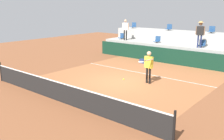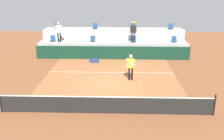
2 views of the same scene
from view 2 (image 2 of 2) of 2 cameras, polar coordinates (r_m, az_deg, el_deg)
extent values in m
plane|color=brown|center=(16.75, -0.53, -3.13)|extent=(40.00, 40.00, 0.00)
cube|color=#A36038|center=(17.68, -0.39, -1.96)|extent=(9.00, 10.00, 0.01)
cube|color=silver|center=(19.00, -0.23, -0.51)|extent=(9.00, 0.06, 0.00)
cylinder|color=black|center=(14.12, -23.01, -6.45)|extent=(0.08, 0.08, 1.07)
cylinder|color=black|center=(13.62, 21.31, -7.14)|extent=(0.08, 0.08, 1.07)
cube|color=black|center=(12.89, -1.28, -7.64)|extent=(10.40, 0.01, 0.87)
cube|color=white|center=(12.71, -1.30, -5.86)|extent=(10.40, 0.02, 0.05)
cube|color=#0F3323|center=(22.30, 0.11, 3.74)|extent=(13.00, 0.16, 1.10)
cube|color=#ADAAA3|center=(23.55, 0.21, 4.70)|extent=(13.00, 1.80, 1.25)
cube|color=#ADAAA3|center=(25.21, 0.34, 6.57)|extent=(13.00, 1.80, 2.10)
cylinder|color=#2D2D33|center=(24.01, -12.75, 6.16)|extent=(0.08, 0.08, 0.10)
cube|color=navy|center=(24.00, -12.76, 6.33)|extent=(0.44, 0.40, 0.04)
cube|color=navy|center=(24.13, -12.69, 6.90)|extent=(0.44, 0.04, 0.38)
cylinder|color=#2D2D33|center=(23.37, -4.19, 6.24)|extent=(0.08, 0.08, 0.10)
cube|color=navy|center=(23.36, -4.20, 6.41)|extent=(0.44, 0.40, 0.04)
cube|color=navy|center=(23.49, -4.16, 7.00)|extent=(0.44, 0.04, 0.38)
cylinder|color=#2D2D33|center=(23.27, 4.67, 6.18)|extent=(0.08, 0.08, 0.10)
cube|color=navy|center=(23.26, 4.68, 6.35)|extent=(0.44, 0.40, 0.04)
cube|color=navy|center=(23.39, 4.67, 6.94)|extent=(0.44, 0.04, 0.38)
cylinder|color=#2D2D33|center=(23.71, 13.32, 5.98)|extent=(0.08, 0.08, 0.10)
cube|color=navy|center=(23.70, 13.33, 6.14)|extent=(0.44, 0.40, 0.04)
cube|color=navy|center=(23.83, 13.29, 6.73)|extent=(0.44, 0.04, 0.38)
cylinder|color=#2D2D33|center=(25.58, -11.90, 8.86)|extent=(0.08, 0.08, 0.10)
cube|color=navy|center=(25.57, -11.91, 9.02)|extent=(0.44, 0.40, 0.04)
cube|color=navy|center=(25.72, -11.85, 9.54)|extent=(0.44, 0.04, 0.38)
cylinder|color=#2D2D33|center=(24.98, -3.70, 8.99)|extent=(0.08, 0.08, 0.10)
cube|color=navy|center=(24.97, -3.70, 9.15)|extent=(0.44, 0.40, 0.04)
cube|color=navy|center=(25.11, -3.67, 9.69)|extent=(0.44, 0.04, 0.38)
cylinder|color=#2D2D33|center=(24.89, 4.52, 8.94)|extent=(0.08, 0.08, 0.10)
cube|color=navy|center=(24.88, 4.53, 9.10)|extent=(0.44, 0.40, 0.04)
cube|color=navy|center=(25.03, 4.52, 9.64)|extent=(0.44, 0.04, 0.38)
cylinder|color=#2D2D33|center=(25.30, 12.63, 8.71)|extent=(0.08, 0.08, 0.10)
cube|color=navy|center=(25.29, 12.64, 8.87)|extent=(0.44, 0.40, 0.04)
cube|color=navy|center=(25.43, 12.60, 9.40)|extent=(0.44, 0.04, 0.38)
cylinder|color=black|center=(17.39, 3.72, -0.85)|extent=(0.13, 0.13, 0.86)
cylinder|color=black|center=(17.36, 4.37, -0.89)|extent=(0.13, 0.13, 0.86)
cube|color=yellow|center=(17.15, 4.10, 1.46)|extent=(0.49, 0.25, 0.61)
sphere|color=tan|center=(17.02, 4.13, 2.97)|extent=(0.27, 0.27, 0.23)
cylinder|color=tan|center=(17.18, 3.21, 1.56)|extent=(0.08, 0.08, 0.58)
cylinder|color=tan|center=(16.81, 4.92, 1.82)|extent=(0.15, 0.55, 0.07)
cylinder|color=black|center=(16.45, 4.79, 1.47)|extent=(0.07, 0.26, 0.04)
ellipsoid|color=silver|center=(16.18, 4.68, 1.19)|extent=(0.30, 0.36, 0.03)
cylinder|color=black|center=(23.49, -11.61, 6.93)|extent=(0.13, 0.13, 0.86)
cylinder|color=black|center=(23.49, -11.12, 6.96)|extent=(0.13, 0.13, 0.86)
cube|color=white|center=(23.37, -11.48, 8.71)|extent=(0.49, 0.28, 0.61)
sphere|color=tan|center=(23.30, -11.55, 9.85)|extent=(0.28, 0.28, 0.23)
cylinder|color=tan|center=(23.37, -12.14, 8.71)|extent=(0.08, 0.08, 0.57)
cylinder|color=tan|center=(23.37, -10.82, 8.79)|extent=(0.08, 0.08, 0.57)
cylinder|color=navy|center=(22.88, 4.34, 6.97)|extent=(0.13, 0.13, 0.87)
cylinder|color=navy|center=(22.92, 4.83, 6.98)|extent=(0.13, 0.13, 0.87)
cube|color=black|center=(22.77, 4.63, 8.80)|extent=(0.50, 0.26, 0.62)
sphere|color=#846047|center=(22.70, 4.66, 9.98)|extent=(0.27, 0.27, 0.24)
cylinder|color=#846047|center=(22.71, 3.96, 8.84)|extent=(0.08, 0.08, 0.58)
cylinder|color=#846047|center=(22.83, 5.30, 8.86)|extent=(0.08, 0.08, 0.58)
cylinder|color=tan|center=(22.69, 4.67, 10.19)|extent=(0.49, 0.49, 0.01)
cylinder|color=tan|center=(22.68, 4.67, 10.30)|extent=(0.29, 0.29, 0.09)
sphere|color=#CCE033|center=(14.67, 5.91, -2.55)|extent=(0.07, 0.07, 0.07)
cube|color=navy|center=(21.46, -3.87, 2.02)|extent=(0.76, 0.28, 0.30)
camera|label=1|loc=(9.27, 55.15, -2.41)|focal=40.18mm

